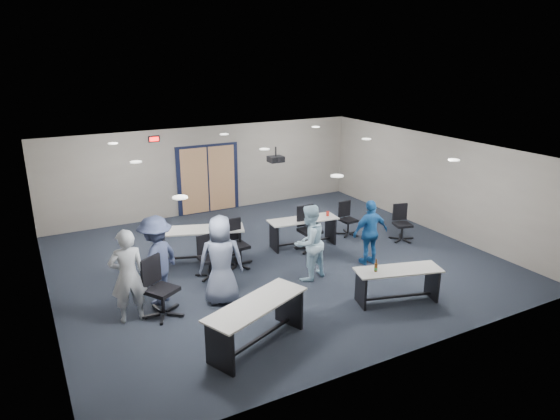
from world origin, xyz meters
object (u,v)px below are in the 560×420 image
chair_back_a (209,257)px  chair_back_d (348,219)px  table_back_left (201,239)px  person_navy (370,232)px  table_back_right (303,227)px  chair_back_c (310,229)px  chair_back_b (237,244)px  person_plaid (221,260)px  chair_loose_right (403,223)px  person_gray (128,276)px  table_front_left (257,317)px  person_lightblue (309,243)px  person_back (157,260)px  chair_loose_left (162,288)px  table_front_right (397,279)px

chair_back_a → chair_back_d: (4.34, 0.74, -0.01)m
table_back_left → person_navy: 4.04m
table_back_right → chair_back_c: chair_back_c is taller
chair_back_b → person_plaid: (-0.97, -1.46, 0.36)m
chair_loose_right → person_gray: person_gray is taller
chair_back_d → person_gray: person_gray is taller
chair_back_b → person_navy: bearing=-29.0°
table_front_left → person_lightblue: bearing=17.8°
chair_back_c → person_back: person_back is taller
chair_back_b → chair_loose_right: (4.59, -0.54, -0.07)m
table_back_right → chair_back_d: 1.52m
person_plaid → person_navy: bearing=-158.8°
chair_back_a → person_gray: person_gray is taller
table_back_right → person_plaid: 3.56m
chair_back_c → chair_back_d: chair_back_c is taller
chair_loose_left → person_lightblue: size_ratio=0.68×
table_front_right → person_back: size_ratio=1.00×
person_back → chair_loose_right: bearing=145.2°
person_navy → chair_loose_left: bearing=5.4°
chair_back_c → person_lightblue: (-0.90, -1.41, 0.29)m
chair_back_b → person_back: 2.30m
chair_back_b → chair_back_c: chair_back_c is taller
chair_back_a → person_navy: 3.81m
chair_loose_right → table_back_right: bearing=175.4°
table_back_left → chair_back_a: (-0.15, -0.94, -0.09)m
chair_loose_right → person_navy: (-1.73, -0.80, 0.30)m
table_front_left → chair_loose_left: chair_loose_left is taller
table_back_left → chair_loose_right: 5.36m
table_back_right → chair_loose_left: bearing=-150.2°
chair_back_c → table_back_left: bearing=165.9°
person_lightblue → person_navy: person_lightblue is taller
table_front_right → person_gray: (-4.92, 1.79, 0.43)m
person_lightblue → person_back: 3.28m
person_gray → table_front_left: bearing=135.2°
chair_loose_left → person_plaid: person_plaid is taller
person_gray → person_navy: 5.62m
person_gray → person_back: 0.82m
chair_back_b → person_back: person_back is taller
table_front_left → person_back: (-1.06, 2.37, 0.36)m
person_navy → chair_loose_right: bearing=-151.2°
table_front_left → person_back: person_back is taller
table_front_left → table_back_left: 3.95m
chair_back_d → chair_loose_left: chair_loose_left is taller
table_back_right → chair_back_c: 0.35m
table_back_left → chair_loose_right: bearing=5.6°
chair_back_a → chair_loose_right: 5.37m
table_front_left → chair_loose_left: bearing=99.9°
person_lightblue → table_back_left: bearing=-66.1°
person_back → chair_back_c: bearing=154.7°
table_back_left → chair_back_d: chair_back_d is taller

